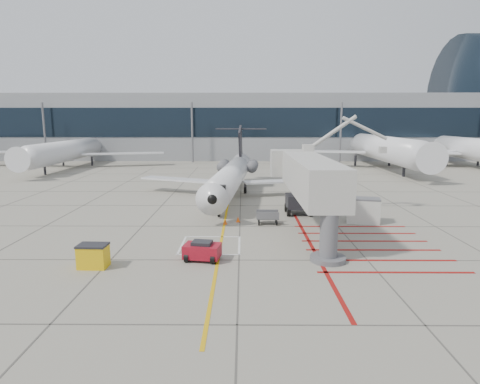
{
  "coord_description": "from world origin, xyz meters",
  "views": [
    {
      "loc": [
        0.23,
        -27.76,
        8.62
      ],
      "look_at": [
        0.0,
        6.0,
        2.5
      ],
      "focal_mm": 30.0,
      "sensor_mm": 36.0,
      "label": 1
    }
  ],
  "objects_px": {
    "regional_jet": "(228,166)",
    "pushback_tug": "(202,250)",
    "spill_bin": "(93,256)",
    "jet_bridge": "(311,184)"
  },
  "relations": [
    {
      "from": "pushback_tug",
      "to": "spill_bin",
      "type": "relative_size",
      "value": 1.34
    },
    {
      "from": "regional_jet",
      "to": "jet_bridge",
      "type": "xyz_separation_m",
      "value": [
        6.75,
        -11.66,
        -0.01
      ]
    },
    {
      "from": "spill_bin",
      "to": "regional_jet",
      "type": "bearing_deg",
      "value": 71.7
    },
    {
      "from": "regional_jet",
      "to": "spill_bin",
      "type": "height_order",
      "value": "regional_jet"
    },
    {
      "from": "jet_bridge",
      "to": "pushback_tug",
      "type": "height_order",
      "value": "jet_bridge"
    },
    {
      "from": "regional_jet",
      "to": "spill_bin",
      "type": "distance_m",
      "value": 20.92
    },
    {
      "from": "jet_bridge",
      "to": "regional_jet",
      "type": "bearing_deg",
      "value": 119.5
    },
    {
      "from": "regional_jet",
      "to": "pushback_tug",
      "type": "relative_size",
      "value": 13.18
    },
    {
      "from": "regional_jet",
      "to": "pushback_tug",
      "type": "distance_m",
      "value": 18.37
    },
    {
      "from": "regional_jet",
      "to": "jet_bridge",
      "type": "height_order",
      "value": "regional_jet"
    }
  ]
}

